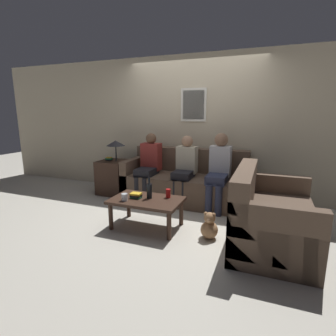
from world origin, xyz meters
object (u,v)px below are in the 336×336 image
at_px(wine_bottle, 149,190).
at_px(teddy_bear, 209,227).
at_px(person_left, 149,164).
at_px(person_middle, 185,167).
at_px(coffee_table, 147,203).
at_px(couch_side, 269,218).
at_px(person_right, 219,168).
at_px(couch_main, 185,183).
at_px(drinking_glass, 124,197).

height_order(wine_bottle, teddy_bear, wine_bottle).
relative_size(person_left, person_middle, 1.02).
distance_m(coffee_table, person_left, 1.26).
xyz_separation_m(couch_side, person_right, (-0.80, 1.01, 0.36)).
bearing_deg(wine_bottle, couch_main, 83.55).
height_order(wine_bottle, person_right, person_right).
relative_size(wine_bottle, person_middle, 0.25).
relative_size(person_left, person_right, 0.97).
xyz_separation_m(couch_main, wine_bottle, (-0.14, -1.22, 0.20)).
xyz_separation_m(coffee_table, person_left, (-0.49, 1.12, 0.31)).
height_order(drinking_glass, person_right, person_right).
bearing_deg(wine_bottle, drinking_glass, -141.05).
distance_m(person_left, person_right, 1.27).
xyz_separation_m(wine_bottle, person_middle, (0.17, 1.08, 0.13)).
xyz_separation_m(coffee_table, teddy_bear, (0.88, -0.01, -0.20)).
distance_m(wine_bottle, person_middle, 1.10).
distance_m(couch_main, wine_bottle, 1.25).
bearing_deg(wine_bottle, person_middle, 81.09).
xyz_separation_m(coffee_table, drinking_glass, (-0.25, -0.17, 0.11)).
relative_size(person_right, teddy_bear, 3.58).
height_order(person_middle, person_right, person_right).
distance_m(drinking_glass, person_right, 1.65).
bearing_deg(person_middle, coffee_table, -99.58).
relative_size(couch_main, wine_bottle, 7.25).
bearing_deg(couch_side, wine_bottle, 92.01).
bearing_deg(coffee_table, teddy_bear, -0.85).
bearing_deg(person_right, couch_side, -51.58).
bearing_deg(couch_main, teddy_bear, -60.68).
xyz_separation_m(person_middle, person_right, (0.58, -0.01, 0.03)).
distance_m(couch_side, coffee_table, 1.58).
bearing_deg(person_left, couch_main, 13.15).
distance_m(drinking_glass, person_middle, 1.38).
xyz_separation_m(couch_main, teddy_bear, (0.72, -1.29, -0.17)).
xyz_separation_m(couch_main, person_right, (0.61, -0.16, 0.36)).
bearing_deg(person_right, person_left, 179.60).
bearing_deg(coffee_table, person_middle, 80.42).
bearing_deg(teddy_bear, wine_bottle, 175.82).
height_order(couch_side, person_middle, person_middle).
height_order(wine_bottle, person_middle, person_middle).
height_order(coffee_table, person_middle, person_middle).
xyz_separation_m(couch_side, person_middle, (-1.38, 1.02, 0.33)).
relative_size(couch_main, person_left, 1.77).
xyz_separation_m(couch_side, person_left, (-2.07, 1.02, 0.33)).
height_order(person_right, teddy_bear, person_right).
bearing_deg(person_middle, person_right, -1.44).
bearing_deg(couch_side, person_left, 63.80).
bearing_deg(couch_side, teddy_bear, 99.63).
height_order(couch_main, couch_side, same).
distance_m(couch_main, teddy_bear, 1.48).
height_order(drinking_glass, person_left, person_left).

